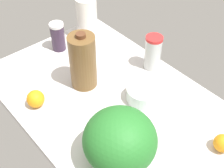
{
  "coord_description": "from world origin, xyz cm",
  "views": [
    {
      "loc": [
        -73.55,
        63.11,
        104.1
      ],
      "look_at": [
        0.0,
        0.0,
        13.0
      ],
      "focal_mm": 50.0,
      "sensor_mm": 36.0,
      "label": 1
    }
  ],
  "objects_px": {
    "tumbler_cup": "(153,52)",
    "shaker_bottle": "(58,36)",
    "chocolate_milk_jug": "(83,61)",
    "watermelon": "(120,140)",
    "mixing_bowl": "(143,94)",
    "orange_by_jug": "(223,143)",
    "milk_jug": "(87,18)",
    "orange_near_front": "(36,99)"
  },
  "relations": [
    {
      "from": "tumbler_cup",
      "to": "shaker_bottle",
      "type": "relative_size",
      "value": 1.15
    },
    {
      "from": "chocolate_milk_jug",
      "to": "watermelon",
      "type": "xyz_separation_m",
      "value": [
        -0.42,
        0.15,
        -0.02
      ]
    },
    {
      "from": "tumbler_cup",
      "to": "watermelon",
      "type": "bearing_deg",
      "value": 121.83
    },
    {
      "from": "mixing_bowl",
      "to": "shaker_bottle",
      "type": "xyz_separation_m",
      "value": [
        0.56,
        0.07,
        0.05
      ]
    },
    {
      "from": "shaker_bottle",
      "to": "orange_by_jug",
      "type": "xyz_separation_m",
      "value": [
        -0.95,
        -0.11,
        -0.04
      ]
    },
    {
      "from": "milk_jug",
      "to": "watermelon",
      "type": "distance_m",
      "value": 0.83
    },
    {
      "from": "tumbler_cup",
      "to": "orange_near_front",
      "type": "bearing_deg",
      "value": 75.79
    },
    {
      "from": "milk_jug",
      "to": "orange_by_jug",
      "type": "distance_m",
      "value": 0.95
    },
    {
      "from": "shaker_bottle",
      "to": "chocolate_milk_jug",
      "type": "bearing_deg",
      "value": 168.56
    },
    {
      "from": "orange_by_jug",
      "to": "shaker_bottle",
      "type": "bearing_deg",
      "value": 6.85
    },
    {
      "from": "shaker_bottle",
      "to": "mixing_bowl",
      "type": "bearing_deg",
      "value": -172.57
    },
    {
      "from": "milk_jug",
      "to": "chocolate_milk_jug",
      "type": "height_order",
      "value": "chocolate_milk_jug"
    },
    {
      "from": "mixing_bowl",
      "to": "orange_by_jug",
      "type": "distance_m",
      "value": 0.39
    },
    {
      "from": "watermelon",
      "to": "mixing_bowl",
      "type": "bearing_deg",
      "value": -59.95
    },
    {
      "from": "milk_jug",
      "to": "shaker_bottle",
      "type": "height_order",
      "value": "milk_jug"
    },
    {
      "from": "orange_near_front",
      "to": "orange_by_jug",
      "type": "height_order",
      "value": "orange_near_front"
    },
    {
      "from": "mixing_bowl",
      "to": "chocolate_milk_jug",
      "type": "distance_m",
      "value": 0.3
    },
    {
      "from": "chocolate_milk_jug",
      "to": "shaker_bottle",
      "type": "bearing_deg",
      "value": -11.44
    },
    {
      "from": "orange_near_front",
      "to": "orange_by_jug",
      "type": "distance_m",
      "value": 0.79
    },
    {
      "from": "milk_jug",
      "to": "watermelon",
      "type": "relative_size",
      "value": 0.94
    },
    {
      "from": "mixing_bowl",
      "to": "orange_near_front",
      "type": "xyz_separation_m",
      "value": [
        0.28,
        0.38,
        0.01
      ]
    },
    {
      "from": "tumbler_cup",
      "to": "watermelon",
      "type": "height_order",
      "value": "watermelon"
    },
    {
      "from": "mixing_bowl",
      "to": "chocolate_milk_jug",
      "type": "height_order",
      "value": "chocolate_milk_jug"
    },
    {
      "from": "milk_jug",
      "to": "tumbler_cup",
      "type": "xyz_separation_m",
      "value": [
        -0.43,
        -0.08,
        -0.03
      ]
    },
    {
      "from": "shaker_bottle",
      "to": "orange_near_front",
      "type": "distance_m",
      "value": 0.42
    },
    {
      "from": "tumbler_cup",
      "to": "orange_by_jug",
      "type": "height_order",
      "value": "tumbler_cup"
    },
    {
      "from": "watermelon",
      "to": "orange_near_front",
      "type": "bearing_deg",
      "value": 11.93
    },
    {
      "from": "tumbler_cup",
      "to": "orange_near_front",
      "type": "height_order",
      "value": "tumbler_cup"
    },
    {
      "from": "mixing_bowl",
      "to": "orange_near_front",
      "type": "height_order",
      "value": "orange_near_front"
    },
    {
      "from": "mixing_bowl",
      "to": "milk_jug",
      "type": "bearing_deg",
      "value": -11.79
    },
    {
      "from": "milk_jug",
      "to": "orange_near_front",
      "type": "bearing_deg",
      "value": 119.41
    },
    {
      "from": "chocolate_milk_jug",
      "to": "orange_by_jug",
      "type": "height_order",
      "value": "chocolate_milk_jug"
    },
    {
      "from": "chocolate_milk_jug",
      "to": "orange_by_jug",
      "type": "distance_m",
      "value": 0.67
    },
    {
      "from": "milk_jug",
      "to": "tumbler_cup",
      "type": "height_order",
      "value": "milk_jug"
    },
    {
      "from": "orange_near_front",
      "to": "orange_by_jug",
      "type": "xyz_separation_m",
      "value": [
        -0.67,
        -0.42,
        -0.0
      ]
    },
    {
      "from": "milk_jug",
      "to": "chocolate_milk_jug",
      "type": "xyz_separation_m",
      "value": [
        -0.3,
        0.25,
        0.01
      ]
    },
    {
      "from": "tumbler_cup",
      "to": "shaker_bottle",
      "type": "distance_m",
      "value": 0.5
    },
    {
      "from": "mixing_bowl",
      "to": "watermelon",
      "type": "height_order",
      "value": "watermelon"
    },
    {
      "from": "tumbler_cup",
      "to": "shaker_bottle",
      "type": "bearing_deg",
      "value": 31.86
    },
    {
      "from": "shaker_bottle",
      "to": "orange_near_front",
      "type": "height_order",
      "value": "shaker_bottle"
    },
    {
      "from": "chocolate_milk_jug",
      "to": "tumbler_cup",
      "type": "distance_m",
      "value": 0.35
    },
    {
      "from": "chocolate_milk_jug",
      "to": "shaker_bottle",
      "type": "height_order",
      "value": "chocolate_milk_jug"
    }
  ]
}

